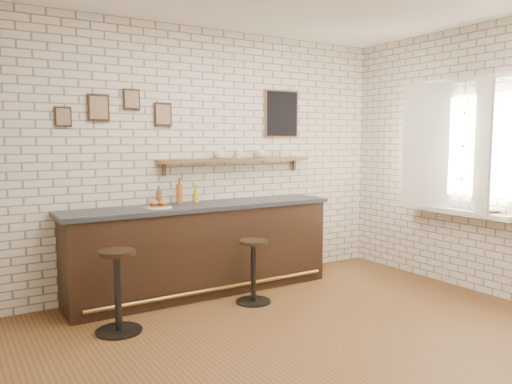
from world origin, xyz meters
The scene contains 21 objects.
ground centered at (0.00, 0.00, 0.00)m, with size 5.00×5.00×0.00m, color brown.
bar_counter centered at (-0.17, 1.70, 0.51)m, with size 3.10×0.65×1.01m.
sandwich_plate centered at (-0.70, 1.64, 1.02)m, with size 0.28×0.28×0.01m, color white.
ciabatta_sandwich centered at (-0.69, 1.64, 1.05)m, with size 0.20×0.14×0.06m.
potato_chips centered at (-0.72, 1.65, 1.02)m, with size 0.26×0.18×0.00m.
bitters_bottle_brown centered at (-0.60, 1.88, 1.09)m, with size 0.06×0.06×0.21m.
bitters_bottle_white centered at (-0.36, 1.88, 1.10)m, with size 0.06×0.06×0.23m.
bitters_bottle_amber centered at (-0.36, 1.88, 1.12)m, with size 0.07×0.07×0.28m.
condiment_bottle_yellow centered at (-0.16, 1.88, 1.09)m, with size 0.06×0.06×0.19m.
bar_stool_left centered at (-1.33, 1.04, 0.40)m, with size 0.42×0.42×0.75m.
bar_stool_right centered at (0.13, 1.10, 0.36)m, with size 0.38×0.38×0.67m.
wall_shelf centered at (0.40, 1.90, 1.48)m, with size 2.00×0.18×0.18m.
shelf_cup_a centered at (0.16, 1.90, 1.55)m, with size 0.12×0.12×0.10m, color white.
shelf_cup_b centered at (0.42, 1.90, 1.55)m, with size 0.11×0.11×0.10m, color white.
shelf_cup_c centered at (0.73, 1.90, 1.55)m, with size 0.12×0.12×0.10m, color white.
shelf_cup_d centered at (1.05, 1.90, 1.54)m, with size 0.09×0.09×0.09m, color white.
back_wall_decor centered at (0.23, 1.98, 2.05)m, with size 2.96×0.02×0.56m.
window_sill centered at (2.40, 0.30, 0.90)m, with size 0.20×1.35×0.06m.
casement_window centered at (2.36, 0.30, 1.65)m, with size 0.40×1.30×1.56m.
book_lower centered at (2.38, 0.02, 0.94)m, with size 0.18×0.24×0.02m, color tan.
book_upper centered at (2.38, 0.01, 0.96)m, with size 0.18×0.25×0.02m, color tan.
Camera 1 is at (-2.57, -3.29, 1.72)m, focal length 35.00 mm.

